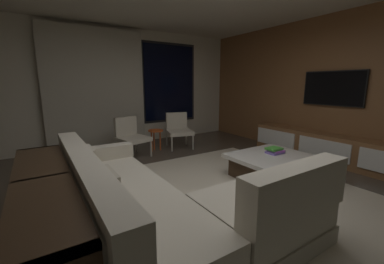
% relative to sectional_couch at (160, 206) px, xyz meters
% --- Properties ---
extents(floor, '(9.20, 9.20, 0.00)m').
position_rel_sectional_couch_xyz_m(floor, '(0.82, 0.20, -0.29)').
color(floor, '#473D33').
extents(back_wall_with_window, '(6.60, 0.30, 2.70)m').
position_rel_sectional_couch_xyz_m(back_wall_with_window, '(0.76, 3.82, 1.05)').
color(back_wall_with_window, beige).
rests_on(back_wall_with_window, floor).
extents(media_wall, '(0.12, 7.80, 2.70)m').
position_rel_sectional_couch_xyz_m(media_wall, '(3.88, 0.20, 1.06)').
color(media_wall, brown).
rests_on(media_wall, floor).
extents(area_rug, '(3.20, 3.80, 0.01)m').
position_rel_sectional_couch_xyz_m(area_rug, '(1.17, 0.10, -0.28)').
color(area_rug, beige).
rests_on(area_rug, floor).
extents(sectional_couch, '(1.98, 2.50, 0.82)m').
position_rel_sectional_couch_xyz_m(sectional_couch, '(0.00, 0.00, 0.00)').
color(sectional_couch, '#B1A997').
rests_on(sectional_couch, floor).
extents(coffee_table, '(1.16, 1.16, 0.36)m').
position_rel_sectional_couch_xyz_m(coffee_table, '(2.07, 0.29, -0.10)').
color(coffee_table, '#392719').
rests_on(coffee_table, floor).
extents(book_stack_on_coffee_table, '(0.26, 0.22, 0.08)m').
position_rel_sectional_couch_xyz_m(book_stack_on_coffee_table, '(2.20, 0.43, 0.11)').
color(book_stack_on_coffee_table, '#7F64C3').
rests_on(book_stack_on_coffee_table, coffee_table).
extents(accent_chair_near_window, '(0.66, 0.68, 0.78)m').
position_rel_sectional_couch_xyz_m(accent_chair_near_window, '(1.80, 2.78, 0.14)').
color(accent_chair_near_window, '#B2ADA0').
rests_on(accent_chair_near_window, floor).
extents(accent_chair_by_curtain, '(0.67, 0.68, 0.78)m').
position_rel_sectional_couch_xyz_m(accent_chair_by_curtain, '(0.64, 2.68, 0.14)').
color(accent_chair_by_curtain, '#B2ADA0').
rests_on(accent_chair_by_curtain, floor).
extents(side_stool, '(0.32, 0.32, 0.46)m').
position_rel_sectional_couch_xyz_m(side_stool, '(1.22, 2.76, 0.08)').
color(side_stool, '#BF4C1E').
rests_on(side_stool, floor).
extents(media_console, '(0.46, 3.10, 0.52)m').
position_rel_sectional_couch_xyz_m(media_console, '(3.59, 0.25, -0.04)').
color(media_console, brown).
rests_on(media_console, floor).
extents(mounted_tv, '(0.05, 1.11, 0.64)m').
position_rel_sectional_couch_xyz_m(mounted_tv, '(3.77, 0.45, 1.06)').
color(mounted_tv, black).
extents(console_table_behind_couch, '(0.40, 2.10, 0.74)m').
position_rel_sectional_couch_xyz_m(console_table_behind_couch, '(-0.91, 0.13, 0.13)').
color(console_table_behind_couch, '#392719').
rests_on(console_table_behind_couch, floor).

